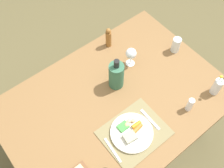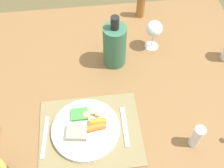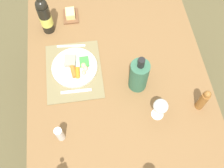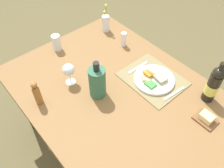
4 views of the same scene
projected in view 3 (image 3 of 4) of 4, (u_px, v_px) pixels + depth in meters
The scene contains 12 objects.
ground_plane at pixel (116, 116), 2.28m from camera, with size 8.00×8.00×0.00m, color brown.
dining_table at pixel (117, 79), 1.68m from camera, with size 1.54×1.09×0.76m.
placemat at pixel (74, 71), 1.61m from camera, with size 0.41×0.34×0.01m, color olive.
dinner_plate at pixel (75, 67), 1.60m from camera, with size 0.28×0.28×0.05m.
fork at pixel (71, 46), 1.69m from camera, with size 0.01×0.18×0.01m, color silver.
knife at pixel (76, 91), 1.54m from camera, with size 0.02×0.18×0.01m, color silver.
cooler_bottle at pixel (139, 75), 1.47m from camera, with size 0.11×0.11×0.28m.
wine_glass at pixel (161, 107), 1.38m from camera, with size 0.08×0.08×0.16m.
salt_shaker at pixel (60, 134), 1.37m from camera, with size 0.04×0.04×0.12m, color white.
butter_dish at pixel (71, 15), 1.79m from camera, with size 0.13×0.10×0.05m.
pepper_mill at pixel (203, 100), 1.43m from camera, with size 0.05×0.05×0.18m.
wine_bottle at pixel (45, 16), 1.64m from camera, with size 0.08×0.08×0.31m.
Camera 3 is at (0.78, -0.14, 2.16)m, focal length 42.15 mm.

